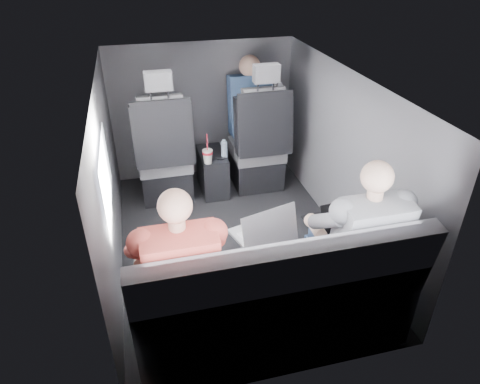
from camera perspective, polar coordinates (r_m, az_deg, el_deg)
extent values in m
plane|color=black|center=(3.57, -0.87, -6.60)|extent=(2.60, 2.60, 0.00)
plane|color=#B2B2AD|center=(2.95, -1.08, 14.71)|extent=(2.60, 2.60, 0.00)
cube|color=#56565B|center=(3.15, -17.10, 1.04)|extent=(0.02, 2.60, 1.35)
cube|color=#56565B|center=(3.50, 13.59, 4.62)|extent=(0.02, 2.60, 1.35)
cube|color=#56565B|center=(4.38, -4.94, 10.73)|extent=(1.80, 0.02, 1.35)
cube|color=#56565B|center=(2.19, 7.09, -12.57)|extent=(1.80, 0.02, 1.35)
cube|color=white|center=(2.78, -17.47, 2.15)|extent=(0.02, 0.75, 0.42)
cube|color=black|center=(3.85, 3.32, 9.95)|extent=(0.35, 0.11, 0.59)
cube|color=black|center=(4.20, -9.79, 1.62)|extent=(0.46, 0.48, 0.30)
cube|color=#58585C|center=(4.08, -10.04, 4.31)|extent=(0.48, 0.46, 0.14)
cube|color=#58585C|center=(3.75, -10.26, 8.06)|extent=(0.38, 0.18, 0.61)
cube|color=black|center=(3.75, -13.58, 7.22)|extent=(0.08, 0.21, 0.53)
cube|color=black|center=(3.78, -6.87, 8.02)|extent=(0.08, 0.21, 0.53)
cube|color=black|center=(3.69, -10.15, 7.54)|extent=(0.50, 0.11, 0.58)
cube|color=#58585C|center=(3.57, -10.86, 14.35)|extent=(0.22, 0.10, 0.15)
cube|color=black|center=(4.34, 2.10, 3.05)|extent=(0.46, 0.48, 0.30)
cube|color=#58585C|center=(4.22, 2.23, 5.70)|extent=(0.48, 0.46, 0.14)
cube|color=#58585C|center=(3.90, 3.16, 9.41)|extent=(0.38, 0.18, 0.61)
cube|color=black|center=(3.85, -0.02, 8.72)|extent=(0.08, 0.21, 0.53)
cube|color=black|center=(3.98, 6.23, 9.25)|extent=(0.08, 0.21, 0.53)
cube|color=black|center=(3.84, 3.44, 8.93)|extent=(0.50, 0.11, 0.58)
cube|color=#58585C|center=(3.72, 3.55, 15.51)|extent=(0.22, 0.10, 0.15)
cube|color=black|center=(4.19, -3.67, 2.71)|extent=(0.24, 0.48, 0.40)
cylinder|color=black|center=(3.98, -4.15, 4.44)|extent=(0.09, 0.09, 0.01)
cylinder|color=black|center=(4.00, -2.60, 4.62)|extent=(0.09, 0.09, 0.01)
cube|color=#58585C|center=(2.69, 4.32, -15.61)|extent=(1.60, 0.50, 0.45)
cube|color=#58585C|center=(2.22, 6.64, -11.62)|extent=(1.60, 0.17, 0.47)
cylinder|color=red|center=(3.87, -4.35, 5.25)|extent=(0.09, 0.09, 0.02)
cylinder|color=white|center=(3.86, -4.36, 5.54)|extent=(0.09, 0.09, 0.01)
cylinder|color=red|center=(3.83, -4.41, 6.65)|extent=(0.01, 0.01, 0.15)
cylinder|color=#B2D1F1|center=(4.00, -2.12, 5.70)|extent=(0.06, 0.06, 0.15)
cylinder|color=#B2D1F1|center=(3.96, -2.14, 6.81)|extent=(0.03, 0.03, 0.02)
cube|color=silver|center=(2.56, -8.90, -7.73)|extent=(0.38, 0.29, 0.02)
cube|color=silver|center=(2.54, -8.88, -7.74)|extent=(0.31, 0.17, 0.00)
cube|color=silver|center=(2.61, -9.11, -6.49)|extent=(0.11, 0.07, 0.00)
cube|color=silver|center=(2.35, -8.70, -7.62)|extent=(0.37, 0.11, 0.25)
cube|color=white|center=(2.35, -8.72, -7.56)|extent=(0.32, 0.09, 0.22)
cube|color=#ABABB0|center=(2.68, 2.97, -5.38)|extent=(0.42, 0.34, 0.02)
cube|color=silver|center=(2.66, 3.07, -5.38)|extent=(0.32, 0.21, 0.00)
cube|color=#ABABB0|center=(2.73, 2.52, -4.29)|extent=(0.12, 0.08, 0.00)
cube|color=#ABABB0|center=(2.48, 4.10, -5.07)|extent=(0.37, 0.17, 0.24)
cube|color=white|center=(2.49, 4.05, -5.02)|extent=(0.32, 0.14, 0.21)
cube|color=black|center=(2.84, 12.19, -3.78)|extent=(0.36, 0.27, 0.02)
cube|color=black|center=(2.82, 12.34, -3.76)|extent=(0.28, 0.16, 0.00)
cube|color=black|center=(2.88, 11.64, -2.85)|extent=(0.10, 0.06, 0.00)
cube|color=black|center=(2.67, 13.74, -3.38)|extent=(0.33, 0.11, 0.22)
cube|color=white|center=(2.68, 13.67, -3.33)|extent=(0.29, 0.09, 0.19)
cube|color=#343339|center=(2.49, -10.44, -11.50)|extent=(0.14, 0.41, 0.12)
cube|color=#343339|center=(2.50, -5.73, -10.86)|extent=(0.14, 0.41, 0.12)
cube|color=#343339|center=(2.84, -10.28, -12.94)|extent=(0.12, 0.12, 0.45)
cube|color=#343339|center=(2.85, -6.13, -12.38)|extent=(0.12, 0.12, 0.45)
cube|color=#BD403E|center=(2.20, -7.85, -10.20)|extent=(0.37, 0.25, 0.50)
sphere|color=#D8A287|center=(2.01, -8.68, -1.85)|extent=(0.17, 0.17, 0.17)
cylinder|color=#D8A287|center=(2.46, -12.85, -8.04)|extent=(0.10, 0.26, 0.11)
cylinder|color=#D8A287|center=(2.48, -4.29, -6.91)|extent=(0.10, 0.26, 0.11)
cube|color=#324B70|center=(2.70, 12.12, -7.79)|extent=(0.14, 0.42, 0.12)
cube|color=#324B70|center=(2.79, 16.02, -7.00)|extent=(0.14, 0.42, 0.12)
cube|color=#324B70|center=(3.03, 9.80, -9.57)|extent=(0.12, 0.12, 0.45)
cube|color=#324B70|center=(3.11, 13.38, -8.85)|extent=(0.12, 0.12, 0.45)
cube|color=slate|center=(2.47, 16.82, -5.87)|extent=(0.38, 0.26, 0.51)
sphere|color=#D8AE93|center=(2.30, 17.83, 1.97)|extent=(0.17, 0.17, 0.17)
cylinder|color=#D8AE93|center=(2.64, 10.07, -4.58)|extent=(0.11, 0.26, 0.11)
cylinder|color=#D8AE93|center=(2.80, 17.21, -3.35)|extent=(0.11, 0.26, 0.11)
cube|color=#324B70|center=(4.22, 1.31, 11.59)|extent=(0.40, 0.26, 0.58)
sphere|color=#D8A287|center=(4.14, 1.29, 16.47)|extent=(0.20, 0.20, 0.20)
cube|color=#324B70|center=(4.38, 1.06, 8.26)|extent=(0.34, 0.40, 0.12)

